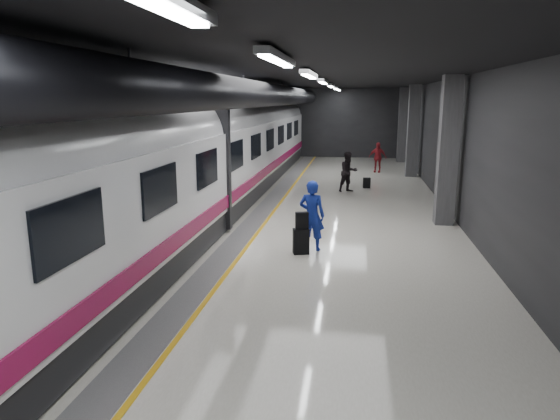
{
  "coord_description": "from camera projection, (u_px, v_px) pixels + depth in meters",
  "views": [
    {
      "loc": [
        1.82,
        -13.71,
        3.79
      ],
      "look_at": [
        0.11,
        -2.59,
        1.29
      ],
      "focal_mm": 32.0,
      "sensor_mm": 36.0,
      "label": 1
    }
  ],
  "objects": [
    {
      "name": "ground",
      "position": [
        290.0,
        234.0,
        14.32
      ],
      "size": [
        40.0,
        40.0,
        0.0
      ],
      "primitive_type": "plane",
      "color": "silver",
      "rests_on": "ground"
    },
    {
      "name": "platform_hall",
      "position": [
        285.0,
        108.0,
        14.52
      ],
      "size": [
        10.02,
        40.02,
        4.51
      ],
      "color": "black",
      "rests_on": "ground"
    },
    {
      "name": "train",
      "position": [
        179.0,
        161.0,
        14.35
      ],
      "size": [
        3.05,
        38.0,
        4.05
      ],
      "color": "black",
      "rests_on": "ground"
    },
    {
      "name": "traveler_main",
      "position": [
        312.0,
        215.0,
        12.68
      ],
      "size": [
        0.72,
        0.53,
        1.81
      ],
      "primitive_type": "imported",
      "rotation": [
        0.0,
        0.0,
        2.99
      ],
      "color": "#1824B4",
      "rests_on": "ground"
    },
    {
      "name": "suitcase_main",
      "position": [
        301.0,
        241.0,
        12.47
      ],
      "size": [
        0.45,
        0.35,
        0.64
      ],
      "primitive_type": "cube",
      "rotation": [
        0.0,
        0.0,
        0.28
      ],
      "color": "black",
      "rests_on": "ground"
    },
    {
      "name": "shoulder_bag",
      "position": [
        302.0,
        221.0,
        12.37
      ],
      "size": [
        0.35,
        0.24,
        0.42
      ],
      "primitive_type": "cube",
      "rotation": [
        0.0,
        0.0,
        0.24
      ],
      "color": "black",
      "rests_on": "suitcase_main"
    },
    {
      "name": "traveler_far_a",
      "position": [
        348.0,
        172.0,
        20.74
      ],
      "size": [
        1.03,
        0.97,
        1.68
      ],
      "primitive_type": "imported",
      "rotation": [
        0.0,
        0.0,
        0.54
      ],
      "color": "black",
      "rests_on": "ground"
    },
    {
      "name": "traveler_far_b",
      "position": [
        378.0,
        157.0,
        26.4
      ],
      "size": [
        0.99,
        0.57,
        1.58
      ],
      "primitive_type": "imported",
      "rotation": [
        0.0,
        0.0,
        -0.21
      ],
      "color": "maroon",
      "rests_on": "ground"
    },
    {
      "name": "suitcase_far",
      "position": [
        367.0,
        183.0,
        21.79
      ],
      "size": [
        0.33,
        0.23,
        0.45
      ],
      "primitive_type": "cube",
      "rotation": [
        0.0,
        0.0,
        0.12
      ],
      "color": "black",
      "rests_on": "ground"
    }
  ]
}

